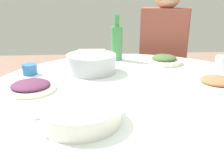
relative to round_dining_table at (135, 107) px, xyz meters
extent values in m
cylinder|color=#99999E|center=(0.00, 0.00, -0.29)|extent=(0.12, 0.12, 0.67)
cylinder|color=silver|center=(0.00, 0.00, 0.07)|extent=(1.36, 1.36, 0.04)
cylinder|color=#B2B5BA|center=(0.19, -0.27, 0.14)|extent=(0.26, 0.26, 0.10)
ellipsoid|color=white|center=(0.19, -0.27, 0.14)|extent=(0.21, 0.21, 0.10)
cube|color=white|center=(0.19, -0.34, 0.19)|extent=(0.15, 0.06, 0.01)
cylinder|color=white|center=(0.23, 0.29, 0.12)|extent=(0.26, 0.26, 0.06)
cylinder|color=#341C0E|center=(0.23, 0.29, 0.11)|extent=(0.23, 0.23, 0.04)
cylinder|color=silver|center=(0.23, 0.29, 0.14)|extent=(0.25, 0.16, 0.01)
cylinder|color=silver|center=(-0.37, 0.00, 0.10)|extent=(0.22, 0.22, 0.02)
ellipsoid|color=#965736|center=(-0.37, 0.00, 0.12)|extent=(0.15, 0.15, 0.03)
cylinder|color=silver|center=(0.45, -0.01, 0.10)|extent=(0.21, 0.21, 0.02)
ellipsoid|color=#4F2441|center=(0.45, -0.01, 0.11)|extent=(0.16, 0.16, 0.03)
cylinder|color=silver|center=(-0.24, -0.41, 0.10)|extent=(0.21, 0.21, 0.02)
ellipsoid|color=#3B522C|center=(-0.24, -0.41, 0.12)|extent=(0.15, 0.15, 0.04)
cylinder|color=#3E8948|center=(0.04, -0.53, 0.19)|extent=(0.07, 0.07, 0.21)
cylinder|color=#3E8948|center=(0.04, -0.53, 0.33)|extent=(0.03, 0.03, 0.07)
cylinder|color=silver|center=(-0.52, -0.26, 0.13)|extent=(0.07, 0.07, 0.07)
cylinder|color=#295E9D|center=(0.51, -0.25, 0.12)|extent=(0.07, 0.07, 0.05)
cylinder|color=brown|center=(-0.36, -0.84, -0.42)|extent=(0.34, 0.34, 0.46)
cube|color=#2D333D|center=(-0.36, -0.84, -0.13)|extent=(0.43, 0.44, 0.12)
cube|color=brown|center=(-0.36, -0.84, 0.16)|extent=(0.39, 0.32, 0.46)
camera|label=1|loc=(0.18, 1.01, 0.47)|focal=39.91mm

